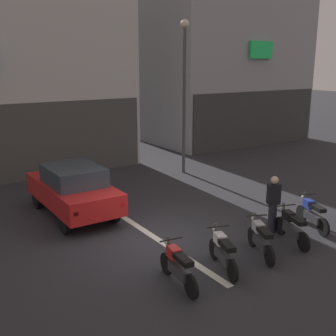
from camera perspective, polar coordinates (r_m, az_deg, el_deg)
The scene contains 11 objects.
ground_plane at distance 11.61m, azimuth -1.38°, elevation -9.87°, with size 120.00×120.00×0.00m, color #2B2B30.
lane_centre_line at distance 16.70m, azimuth -12.40°, elevation -2.60°, with size 0.20×18.00×0.01m, color silver.
building_far_right at distance 28.05m, azimuth 5.58°, elevation 15.52°, with size 9.69×9.48×10.83m.
car_red_crossing_near at distance 13.44m, azimuth -12.97°, elevation -2.81°, with size 1.79×4.11×1.64m.
street_lamp at distance 17.97m, azimuth 2.27°, elevation 11.80°, with size 0.36×0.36×6.51m.
motorcycle_red_row_leftmost at distance 9.24m, azimuth 1.38°, elevation -13.39°, with size 0.55×1.67×0.98m.
motorcycle_white_row_left_mid at distance 9.96m, azimuth 7.57°, elevation -11.37°, with size 0.68×1.60×0.98m.
motorcycle_silver_row_centre at distance 10.81m, azimuth 12.68°, elevation -9.49°, with size 0.77×1.56×0.98m.
motorcycle_black_row_right_mid at distance 11.77m, azimuth 16.72°, elevation -7.75°, with size 0.67×1.61×0.98m.
motorcycle_blue_row_rightmost at distance 12.92m, azimuth 19.30°, elevation -5.97°, with size 0.70×1.59×0.98m.
person_by_motorcycles at distance 12.20m, azimuth 14.32°, elevation -4.81°, with size 0.42×0.37×1.67m.
Camera 1 is at (-5.61, -9.00, 4.74)m, focal length 44.12 mm.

